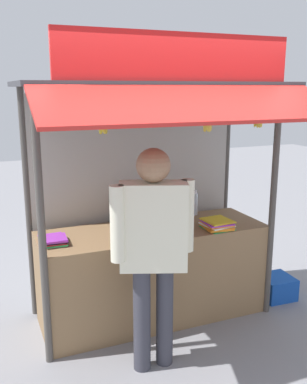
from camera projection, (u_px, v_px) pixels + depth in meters
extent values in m
plane|color=gray|center=(153.00, 315.00, 4.21)|extent=(20.00, 20.00, 0.00)
cube|color=olive|center=(153.00, 273.00, 4.11)|extent=(2.10, 0.71, 0.87)
cylinder|color=#4C4742|center=(42.00, 234.00, 3.25)|extent=(0.06, 0.06, 2.15)
cylinder|color=#4C4742|center=(273.00, 206.00, 4.03)|extent=(0.06, 0.06, 2.15)
cylinder|color=#4C4742|center=(28.00, 207.00, 3.99)|extent=(0.06, 0.06, 2.15)
cylinder|color=#4C4742|center=(225.00, 187.00, 4.77)|extent=(0.06, 0.06, 2.15)
cube|color=#B7B2A8|center=(136.00, 199.00, 4.39)|extent=(2.06, 0.04, 2.10)
cube|color=#3F3F44|center=(155.00, 84.00, 3.67)|extent=(2.30, 1.03, 0.04)
cube|color=red|center=(198.00, 104.00, 3.01)|extent=(2.26, 0.51, 0.26)
cube|color=red|center=(180.00, 57.00, 3.20)|extent=(1.89, 0.04, 0.35)
cylinder|color=#59544C|center=(176.00, 97.00, 3.32)|extent=(2.00, 0.02, 0.02)
cylinder|color=silver|center=(123.00, 213.00, 4.08)|extent=(0.08, 0.08, 0.24)
cylinder|color=#198C33|center=(123.00, 199.00, 4.05)|extent=(0.05, 0.05, 0.03)
cylinder|color=silver|center=(194.00, 204.00, 4.43)|extent=(0.07, 0.07, 0.23)
cylinder|color=white|center=(194.00, 192.00, 4.40)|extent=(0.05, 0.05, 0.03)
cylinder|color=silver|center=(130.00, 209.00, 4.17)|extent=(0.08, 0.08, 0.27)
cylinder|color=red|center=(130.00, 194.00, 4.13)|extent=(0.05, 0.05, 0.04)
cylinder|color=silver|center=(149.00, 210.00, 4.10)|extent=(0.09, 0.09, 0.28)
cylinder|color=blue|center=(149.00, 194.00, 4.06)|extent=(0.06, 0.06, 0.04)
cylinder|color=silver|center=(155.00, 217.00, 4.03)|extent=(0.06, 0.06, 0.19)
cylinder|color=white|center=(155.00, 206.00, 4.01)|extent=(0.04, 0.04, 0.03)
cylinder|color=silver|center=(137.00, 214.00, 4.00)|extent=(0.08, 0.08, 0.26)
cylinder|color=blue|center=(137.00, 199.00, 3.97)|extent=(0.05, 0.05, 0.04)
cube|color=white|center=(54.00, 243.00, 3.63)|extent=(0.21, 0.24, 0.01)
cube|color=green|center=(55.00, 242.00, 3.62)|extent=(0.23, 0.25, 0.01)
cube|color=red|center=(54.00, 241.00, 3.62)|extent=(0.22, 0.25, 0.01)
cube|color=black|center=(54.00, 239.00, 3.63)|extent=(0.21, 0.24, 0.01)
cube|color=purple|center=(54.00, 239.00, 3.61)|extent=(0.22, 0.24, 0.01)
cube|color=purple|center=(52.00, 238.00, 3.60)|extent=(0.21, 0.24, 0.01)
cube|color=green|center=(217.00, 228.00, 4.02)|extent=(0.26, 0.27, 0.01)
cube|color=orange|center=(217.00, 227.00, 4.01)|extent=(0.26, 0.28, 0.01)
cube|color=orange|center=(217.00, 226.00, 4.01)|extent=(0.25, 0.27, 0.01)
cube|color=white|center=(217.00, 224.00, 4.01)|extent=(0.27, 0.28, 0.01)
cube|color=orange|center=(217.00, 223.00, 4.01)|extent=(0.25, 0.27, 0.01)
cube|color=purple|center=(217.00, 222.00, 4.00)|extent=(0.25, 0.27, 0.01)
cube|color=yellow|center=(217.00, 220.00, 4.01)|extent=(0.25, 0.27, 0.01)
cylinder|color=#332D23|center=(259.00, 103.00, 3.61)|extent=(0.01, 0.01, 0.08)
cylinder|color=olive|center=(259.00, 110.00, 3.63)|extent=(0.04, 0.04, 0.04)
ellipsoid|color=gold|center=(260.00, 120.00, 3.65)|extent=(0.03, 0.06, 0.14)
ellipsoid|color=gold|center=(258.00, 119.00, 3.67)|extent=(0.07, 0.05, 0.14)
ellipsoid|color=gold|center=(256.00, 119.00, 3.66)|extent=(0.07, 0.06, 0.14)
ellipsoid|color=gold|center=(257.00, 120.00, 3.64)|extent=(0.03, 0.06, 0.14)
ellipsoid|color=gold|center=(258.00, 120.00, 3.63)|extent=(0.05, 0.04, 0.14)
ellipsoid|color=gold|center=(260.00, 120.00, 3.63)|extent=(0.06, 0.05, 0.14)
cylinder|color=#332D23|center=(208.00, 105.00, 3.43)|extent=(0.01, 0.01, 0.09)
cylinder|color=olive|center=(207.00, 113.00, 3.45)|extent=(0.04, 0.04, 0.04)
ellipsoid|color=yellow|center=(209.00, 123.00, 3.47)|extent=(0.04, 0.06, 0.15)
ellipsoid|color=yellow|center=(208.00, 123.00, 3.49)|extent=(0.07, 0.06, 0.15)
ellipsoid|color=yellow|center=(206.00, 123.00, 3.48)|extent=(0.07, 0.04, 0.15)
ellipsoid|color=yellow|center=(205.00, 123.00, 3.47)|extent=(0.05, 0.06, 0.15)
ellipsoid|color=yellow|center=(206.00, 123.00, 3.45)|extent=(0.06, 0.07, 0.15)
ellipsoid|color=yellow|center=(208.00, 123.00, 3.45)|extent=(0.07, 0.04, 0.15)
ellipsoid|color=yellow|center=(210.00, 123.00, 3.45)|extent=(0.07, 0.06, 0.15)
cylinder|color=#332D23|center=(102.00, 106.00, 3.11)|extent=(0.01, 0.01, 0.07)
cylinder|color=olive|center=(102.00, 114.00, 3.13)|extent=(0.04, 0.04, 0.04)
ellipsoid|color=gold|center=(105.00, 125.00, 3.15)|extent=(0.03, 0.06, 0.14)
ellipsoid|color=gold|center=(104.00, 124.00, 3.17)|extent=(0.08, 0.06, 0.15)
ellipsoid|color=gold|center=(101.00, 124.00, 3.15)|extent=(0.06, 0.05, 0.15)
ellipsoid|color=gold|center=(100.00, 125.00, 3.14)|extent=(0.04, 0.06, 0.15)
ellipsoid|color=gold|center=(102.00, 125.00, 3.12)|extent=(0.07, 0.06, 0.15)
ellipsoid|color=gold|center=(104.00, 125.00, 3.13)|extent=(0.07, 0.05, 0.15)
cylinder|color=#383842|center=(142.00, 320.00, 3.32)|extent=(0.13, 0.13, 0.83)
cylinder|color=#383842|center=(165.00, 315.00, 3.39)|extent=(0.13, 0.13, 0.83)
cube|color=#EAE5C6|center=(153.00, 226.00, 3.18)|extent=(0.53, 0.37, 0.65)
cylinder|color=#EAE5C6|center=(117.00, 224.00, 3.06)|extent=(0.11, 0.11, 0.56)
cylinder|color=#EAE5C6|center=(187.00, 216.00, 3.27)|extent=(0.11, 0.11, 0.56)
sphere|color=#936B4C|center=(153.00, 165.00, 3.07)|extent=(0.25, 0.25, 0.25)
cube|color=#194CB2|center=(276.00, 287.00, 4.53)|extent=(0.34, 0.34, 0.23)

